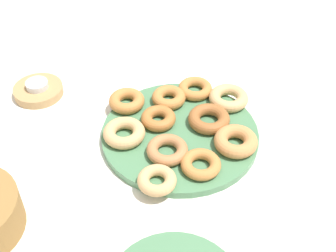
% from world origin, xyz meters
% --- Properties ---
extents(ground_plane, '(2.40, 2.40, 0.00)m').
position_xyz_m(ground_plane, '(0.00, 0.00, 0.00)').
color(ground_plane, white).
extents(donut_plate, '(0.34, 0.34, 0.02)m').
position_xyz_m(donut_plate, '(0.00, 0.00, 0.01)').
color(donut_plate, '#4C7F56').
rests_on(donut_plate, ground_plane).
extents(donut_0, '(0.11, 0.11, 0.03)m').
position_xyz_m(donut_0, '(0.10, -0.03, 0.03)').
color(donut_0, '#BC7A3D').
rests_on(donut_0, donut_plate).
extents(donut_1, '(0.13, 0.13, 0.03)m').
position_xyz_m(donut_1, '(-0.10, -0.08, 0.03)').
color(donut_1, '#C6844C').
rests_on(donut_1, donut_plate).
extents(donut_2, '(0.12, 0.12, 0.02)m').
position_xyz_m(donut_2, '(-0.05, 0.06, 0.03)').
color(donut_2, '#B27547').
rests_on(donut_2, donut_plate).
extents(donut_3, '(0.11, 0.11, 0.03)m').
position_xyz_m(donut_3, '(0.05, 0.03, 0.03)').
color(donut_3, '#AD6B33').
rests_on(donut_3, donut_plate).
extents(donut_4, '(0.10, 0.10, 0.02)m').
position_xyz_m(donut_4, '(-0.11, 0.11, 0.03)').
color(donut_4, tan).
rests_on(donut_4, donut_plate).
extents(donut_5, '(0.12, 0.12, 0.03)m').
position_xyz_m(donut_5, '(0.03, -0.15, 0.03)').
color(donut_5, tan).
rests_on(donut_5, donut_plate).
extents(donut_6, '(0.12, 0.12, 0.03)m').
position_xyz_m(donut_6, '(0.04, 0.11, 0.03)').
color(donut_6, tan).
rests_on(donut_6, donut_plate).
extents(donut_7, '(0.10, 0.10, 0.03)m').
position_xyz_m(donut_7, '(0.14, 0.06, 0.03)').
color(donut_7, '#BC7A3D').
rests_on(donut_7, donut_plate).
extents(donut_8, '(0.10, 0.10, 0.02)m').
position_xyz_m(donut_8, '(-0.11, 0.02, 0.03)').
color(donut_8, '#BC7A3D').
rests_on(donut_8, donut_plate).
extents(donut_9, '(0.12, 0.12, 0.03)m').
position_xyz_m(donut_9, '(-0.01, -0.07, 0.03)').
color(donut_9, '#995B2D').
rests_on(donut_9, donut_plate).
extents(donut_10, '(0.10, 0.10, 0.02)m').
position_xyz_m(donut_10, '(0.10, -0.10, 0.03)').
color(donut_10, '#BC7A3D').
rests_on(donut_10, donut_plate).
extents(candle_holder, '(0.12, 0.12, 0.02)m').
position_xyz_m(candle_holder, '(0.30, 0.22, 0.01)').
color(candle_holder, tan).
rests_on(candle_holder, ground_plane).
extents(tealight, '(0.05, 0.05, 0.01)m').
position_xyz_m(tealight, '(0.30, 0.22, 0.03)').
color(tealight, silver).
rests_on(tealight, candle_holder).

